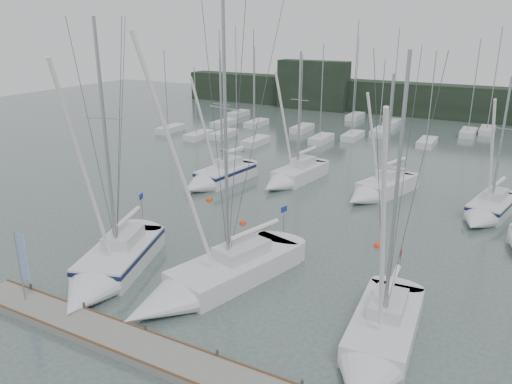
% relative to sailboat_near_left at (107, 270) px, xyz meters
% --- Properties ---
extents(ground, '(160.00, 160.00, 0.00)m').
position_rel_sailboat_near_left_xyz_m(ground, '(7.57, 0.80, -0.64)').
color(ground, '#465552').
rests_on(ground, ground).
extents(dock, '(24.00, 2.00, 0.40)m').
position_rel_sailboat_near_left_xyz_m(dock, '(7.57, -4.20, -0.44)').
color(dock, slate).
rests_on(dock, ground).
extents(far_treeline, '(90.00, 4.00, 5.00)m').
position_rel_sailboat_near_left_xyz_m(far_treeline, '(7.57, 62.80, 1.86)').
color(far_treeline, black).
rests_on(far_treeline, ground).
extents(far_building_left, '(12.00, 3.00, 8.00)m').
position_rel_sailboat_near_left_xyz_m(far_building_left, '(-12.43, 60.80, 3.36)').
color(far_building_left, black).
rests_on(far_building_left, ground).
extents(mast_forest, '(59.80, 26.98, 14.45)m').
position_rel_sailboat_near_left_xyz_m(mast_forest, '(3.40, 42.09, -0.17)').
color(mast_forest, silver).
rests_on(mast_forest, ground).
extents(sailboat_near_left, '(6.05, 10.24, 15.49)m').
position_rel_sailboat_near_left_xyz_m(sailboat_near_left, '(0.00, 0.00, 0.00)').
color(sailboat_near_left, silver).
rests_on(sailboat_near_left, ground).
extents(sailboat_near_center, '(6.24, 11.95, 16.91)m').
position_rel_sailboat_near_left_xyz_m(sailboat_near_center, '(5.60, 1.39, -0.07)').
color(sailboat_near_center, silver).
rests_on(sailboat_near_center, ground).
extents(sailboat_near_right, '(3.45, 9.73, 14.12)m').
position_rel_sailboat_near_left_xyz_m(sailboat_near_right, '(15.56, 0.33, -0.11)').
color(sailboat_near_right, silver).
rests_on(sailboat_near_right, ground).
extents(sailboat_mid_a, '(3.92, 8.75, 12.03)m').
position_rel_sailboat_near_left_xyz_m(sailboat_mid_a, '(-4.20, 17.84, 0.02)').
color(sailboat_mid_a, silver).
rests_on(sailboat_mid_a, ground).
extents(sailboat_mid_b, '(3.83, 8.95, 12.54)m').
position_rel_sailboat_near_left_xyz_m(sailboat_mid_b, '(1.65, 21.46, -0.04)').
color(sailboat_mid_b, silver).
rests_on(sailboat_mid_b, ground).
extents(sailboat_mid_c, '(4.93, 8.63, 10.99)m').
position_rel_sailboat_near_left_xyz_m(sailboat_mid_c, '(9.63, 21.54, -0.03)').
color(sailboat_mid_c, silver).
rests_on(sailboat_mid_c, ground).
extents(sailboat_mid_d, '(3.96, 7.97, 11.32)m').
position_rel_sailboat_near_left_xyz_m(sailboat_mid_d, '(18.27, 20.68, -0.07)').
color(sailboat_mid_d, silver).
rests_on(sailboat_mid_d, ground).
extents(buoy_a, '(0.51, 0.51, 0.51)m').
position_rel_sailboat_near_left_xyz_m(buoy_a, '(2.57, 11.08, -0.64)').
color(buoy_a, red).
rests_on(buoy_a, ground).
extents(buoy_b, '(0.57, 0.57, 0.57)m').
position_rel_sailboat_near_left_xyz_m(buoy_b, '(12.45, 11.97, -0.64)').
color(buoy_b, red).
rests_on(buoy_b, ground).
extents(buoy_c, '(0.60, 0.60, 0.60)m').
position_rel_sailboat_near_left_xyz_m(buoy_c, '(-2.40, 14.15, -0.64)').
color(buoy_c, red).
rests_on(buoy_c, ground).
extents(dock_banner, '(0.59, 0.14, 3.88)m').
position_rel_sailboat_near_left_xyz_m(dock_banner, '(-1.57, -4.10, 2.05)').
color(dock_banner, '#9C9FA3').
rests_on(dock_banner, dock).
extents(seagull, '(1.02, 0.52, 0.21)m').
position_rel_sailboat_near_left_xyz_m(seagull, '(7.99, 0.87, 7.82)').
color(seagull, white).
rests_on(seagull, ground).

